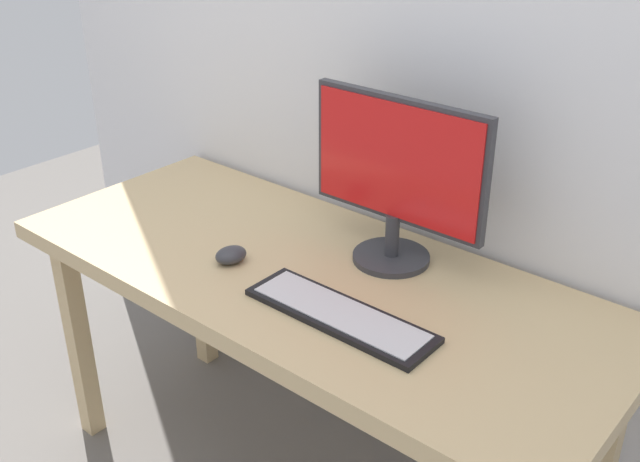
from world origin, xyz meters
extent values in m
cube|color=tan|center=(0.00, 0.00, 0.75)|extent=(1.63, 0.68, 0.05)
cube|color=tan|center=(-0.73, -0.25, 0.36)|extent=(0.06, 0.06, 0.72)
cube|color=tan|center=(-0.73, 0.25, 0.36)|extent=(0.06, 0.06, 0.72)
cylinder|color=#333338|center=(0.14, 0.17, 0.78)|extent=(0.20, 0.20, 0.02)
cylinder|color=#333338|center=(0.14, 0.17, 0.85)|extent=(0.04, 0.04, 0.11)
cube|color=#333338|center=(0.14, 0.18, 1.05)|extent=(0.49, 0.02, 0.32)
cube|color=red|center=(0.14, 0.17, 1.05)|extent=(0.47, 0.01, 0.29)
cube|color=black|center=(0.20, -0.12, 0.78)|extent=(0.47, 0.14, 0.01)
cube|color=silver|center=(0.20, -0.12, 0.79)|extent=(0.43, 0.11, 0.00)
ellipsoid|color=#333338|center=(-0.17, -0.10, 0.79)|extent=(0.08, 0.10, 0.04)
camera|label=1|loc=(1.08, -1.24, 1.72)|focal=41.91mm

